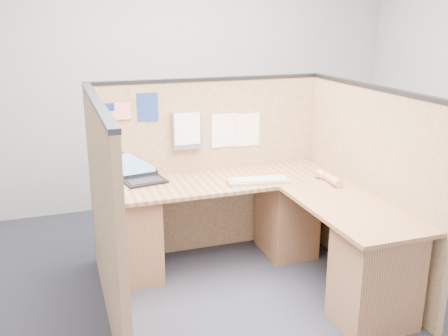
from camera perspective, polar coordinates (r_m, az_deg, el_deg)
name	(u,v)px	position (r m, az deg, el deg)	size (l,w,h in m)	color
floor	(251,301)	(3.81, 3.15, -14.92)	(5.00, 5.00, 0.00)	black
wall_back	(175,77)	(5.43, -5.68, 10.30)	(5.00, 5.00, 0.00)	#AAACAF
cubicle_partitions	(232,185)	(3.85, 0.95, -1.94)	(2.06, 1.83, 1.53)	brown
l_desk	(260,234)	(3.92, 4.18, -7.48)	(1.95, 1.75, 0.73)	brown
laptop	(143,173)	(4.12, -9.23, -0.58)	(0.36, 0.36, 0.23)	black
keyboard	(258,180)	(4.03, 3.94, -1.43)	(0.51, 0.23, 0.03)	gray
mouse	(320,175)	(4.22, 10.91, -0.82)	(0.10, 0.06, 0.04)	#B9B9BE
hand_forearm	(329,178)	(4.12, 11.87, -1.11)	(0.10, 0.34, 0.07)	tan
blue_poster	(147,107)	(4.09, -8.75, 6.88)	(0.17, 0.00, 0.23)	navy
american_flag	(114,113)	(4.05, -12.43, 6.14)	(0.21, 0.01, 0.36)	olive
file_holder	(187,130)	(4.17, -4.28, 4.31)	(0.25, 0.05, 0.32)	slate
paper_left	(224,131)	(4.30, 0.01, 4.30)	(0.23, 0.00, 0.29)	white
paper_right	(247,130)	(4.37, 2.67, 4.39)	(0.23, 0.00, 0.29)	white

